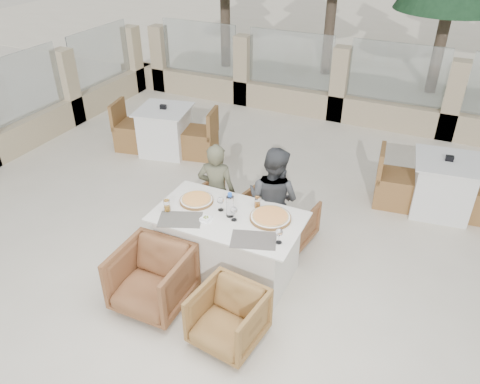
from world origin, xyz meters
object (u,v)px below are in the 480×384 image
at_px(wine_glass_near, 234,213).
at_px(bg_table_b, 442,186).
at_px(pizza_left, 197,200).
at_px(wine_glass_corner, 279,235).
at_px(diner_right, 273,200).
at_px(pizza_right, 270,217).
at_px(armchair_far_right, 290,222).
at_px(dining_table, 229,244).
at_px(olive_dish, 206,218).
at_px(water_bottle, 230,205).
at_px(diner_left, 217,192).
at_px(beer_glass_left, 167,206).
at_px(beer_glass_right, 257,202).
at_px(armchair_near_right, 228,318).
at_px(armchair_far_left, 227,203).
at_px(armchair_near_left, 152,279).
at_px(wine_glass_centre, 221,203).
at_px(bg_table_a, 165,131).

relative_size(wine_glass_near, bg_table_b, 0.11).
bearing_deg(wine_glass_near, pizza_left, 165.16).
bearing_deg(wine_glass_corner, diner_right, 114.93).
relative_size(pizza_right, armchair_far_right, 0.75).
xyz_separation_m(dining_table, armchair_far_right, (0.42, 0.85, -0.12)).
relative_size(pizza_left, olive_dish, 3.42).
relative_size(water_bottle, olive_dish, 2.60).
bearing_deg(wine_glass_corner, pizza_left, 164.74).
distance_m(diner_left, bg_table_b, 3.05).
bearing_deg(bg_table_b, beer_glass_left, -143.87).
bearing_deg(olive_dish, beer_glass_right, 49.42).
xyz_separation_m(armchair_near_right, bg_table_b, (1.60, 3.23, 0.10)).
relative_size(armchair_far_left, armchair_far_right, 1.04).
bearing_deg(armchair_far_right, olive_dish, 68.15).
bearing_deg(beer_glass_right, bg_table_b, 48.40).
bearing_deg(wine_glass_near, diner_left, 130.78).
relative_size(beer_glass_left, armchair_near_left, 0.18).
relative_size(diner_left, bg_table_b, 0.77).
distance_m(dining_table, bg_table_b, 3.10).
height_order(water_bottle, armchair_near_left, water_bottle).
distance_m(water_bottle, bg_table_b, 3.13).
xyz_separation_m(water_bottle, beer_glass_right, (0.19, 0.28, -0.08)).
distance_m(pizza_right, bg_table_b, 2.76).
relative_size(dining_table, armchair_far_left, 2.61).
bearing_deg(wine_glass_centre, diner_right, 55.60).
distance_m(water_bottle, wine_glass_centre, 0.16).
bearing_deg(dining_table, diner_right, 66.84).
relative_size(wine_glass_near, armchair_near_left, 0.25).
bearing_deg(pizza_right, diner_left, 153.32).
relative_size(beer_glass_left, beer_glass_right, 1.06).
bearing_deg(dining_table, wine_glass_corner, -17.17).
height_order(olive_dish, diner_right, diner_right).
bearing_deg(dining_table, pizza_right, 17.58).
height_order(beer_glass_right, diner_left, diner_left).
relative_size(water_bottle, beer_glass_right, 2.21).
bearing_deg(olive_dish, beer_glass_left, -176.68).
height_order(armchair_near_left, armchair_near_right, armchair_near_left).
bearing_deg(wine_glass_centre, beer_glass_left, -153.49).
bearing_deg(armchair_far_left, olive_dish, 116.77).
relative_size(armchair_near_left, diner_right, 0.55).
distance_m(pizza_left, bg_table_a, 2.89).
bearing_deg(armchair_near_left, armchair_near_right, -7.10).
distance_m(wine_glass_near, olive_dish, 0.30).
distance_m(beer_glass_left, armchair_near_left, 0.79).
relative_size(diner_left, bg_table_a, 0.77).
xyz_separation_m(olive_dish, armchair_near_left, (-0.31, -0.62, -0.46)).
bearing_deg(armchair_near_left, dining_table, 57.63).
height_order(wine_glass_centre, bg_table_b, wine_glass_centre).
distance_m(water_bottle, wine_glass_near, 0.10).
bearing_deg(wine_glass_centre, armchair_near_right, -59.76).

